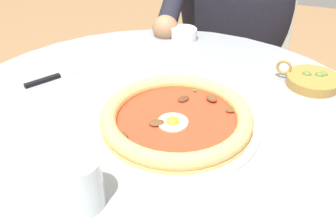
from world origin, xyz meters
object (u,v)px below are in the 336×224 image
dining_table (160,190)px  ramekin_capers (184,34)px  diner_person (230,58)px  olive_pan (312,80)px  pizza_on_plate (176,120)px  cafe_chair_diner (237,50)px  steak_knife (55,77)px  water_glass (80,185)px

dining_table → ramekin_capers: 0.43m
diner_person → ramekin_capers: bearing=-103.5°
dining_table → olive_pan: bearing=42.6°
pizza_on_plate → olive_pan: (0.23, 0.24, -0.01)m
olive_pan → ramekin_capers: bearing=157.4°
pizza_on_plate → dining_table: bearing=178.1°
pizza_on_plate → cafe_chair_diner: (-0.02, 0.84, -0.24)m
cafe_chair_diner → ramekin_capers: bearing=-99.9°
dining_table → pizza_on_plate: bearing=-1.9°
cafe_chair_diner → pizza_on_plate: bearing=-88.6°
steak_knife → ramekin_capers: bearing=54.4°
dining_table → pizza_on_plate: 0.19m
pizza_on_plate → water_glass: water_glass is taller
water_glass → ramekin_capers: (-0.03, 0.59, -0.02)m
pizza_on_plate → steak_knife: pizza_on_plate is taller
water_glass → olive_pan: (0.30, 0.46, -0.03)m
steak_knife → cafe_chair_diner: cafe_chair_diner is taller
ramekin_capers → cafe_chair_diner: size_ratio=0.08×
steak_knife → diner_person: size_ratio=0.14×
diner_person → cafe_chair_diner: 0.15m
water_glass → steak_knife: bearing=128.3°
olive_pan → diner_person: (-0.25, 0.45, -0.20)m
olive_pan → cafe_chair_diner: (-0.25, 0.59, -0.24)m
dining_table → cafe_chair_diner: 0.84m
water_glass → cafe_chair_diner: cafe_chair_diner is taller
dining_table → olive_pan: olive_pan is taller
pizza_on_plate → diner_person: 0.73m
water_glass → steak_knife: water_glass is taller
steak_knife → olive_pan: (0.54, 0.16, 0.01)m
water_glass → cafe_chair_diner: 1.09m
steak_knife → olive_pan: size_ratio=1.22×
dining_table → pizza_on_plate: pizza_on_plate is taller
pizza_on_plate → ramekin_capers: 0.39m
dining_table → water_glass: bearing=-99.6°
steak_knife → ramekin_capers: 0.36m
steak_knife → cafe_chair_diner: (0.29, 0.75, -0.23)m
water_glass → olive_pan: size_ratio=0.59×
olive_pan → dining_table: bearing=-137.4°
pizza_on_plate → ramekin_capers: size_ratio=4.53×
pizza_on_plate → steak_knife: (-0.31, 0.09, -0.01)m
pizza_on_plate → diner_person: (-0.02, 0.70, -0.21)m
dining_table → water_glass: size_ratio=11.16×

